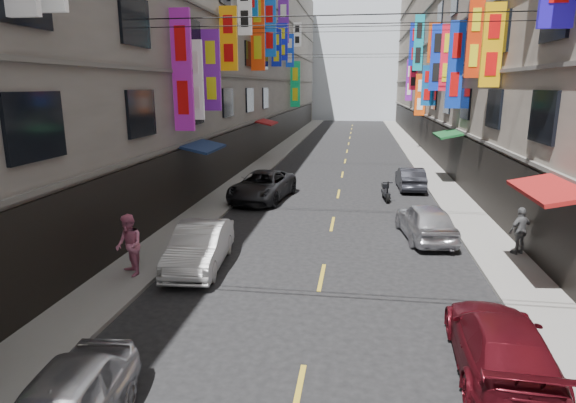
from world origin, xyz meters
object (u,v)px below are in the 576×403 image
(car_right_near, at_px, (500,344))
(car_right_mid, at_px, (426,221))
(car_left_mid, at_px, (200,246))
(car_left_far, at_px, (262,186))
(scooter_far_right, at_px, (386,192))
(pedestrian_rfar, at_px, (520,231))
(car_right_far, at_px, (410,178))
(pedestrian_lfar, at_px, (129,245))

(car_right_near, xyz_separation_m, car_right_mid, (-0.34, 9.01, 0.07))
(car_left_mid, xyz_separation_m, car_left_far, (0.13, 9.73, 0.02))
(scooter_far_right, height_order, car_right_mid, car_right_mid)
(car_left_mid, relative_size, car_right_mid, 1.03)
(scooter_far_right, bearing_deg, pedestrian_rfar, 111.98)
(car_right_mid, distance_m, car_right_far, 9.36)
(car_left_mid, xyz_separation_m, car_right_mid, (7.66, 4.15, 0.00))
(car_right_far, xyz_separation_m, pedestrian_rfar, (2.60, -10.98, 0.31))
(car_left_far, xyz_separation_m, car_right_far, (7.87, 3.77, -0.09))
(car_left_mid, xyz_separation_m, pedestrian_lfar, (-1.81, -1.23, 0.36))
(pedestrian_lfar, bearing_deg, car_right_mid, 76.85)
(car_left_far, relative_size, car_right_near, 1.19)
(car_right_mid, distance_m, pedestrian_lfar, 10.89)
(car_right_far, distance_m, pedestrian_lfar, 17.70)
(car_right_far, bearing_deg, pedestrian_lfar, 54.70)
(car_right_near, bearing_deg, car_left_mid, -28.15)
(car_right_near, height_order, pedestrian_rfar, pedestrian_rfar)
(pedestrian_lfar, relative_size, pedestrian_rfar, 1.15)
(car_left_far, distance_m, pedestrian_rfar, 12.71)
(car_right_near, bearing_deg, pedestrian_lfar, -17.18)
(car_right_mid, bearing_deg, car_left_far, -43.98)
(car_right_mid, relative_size, pedestrian_lfar, 2.20)
(car_right_far, height_order, pedestrian_lfar, pedestrian_lfar)
(car_left_far, distance_m, pedestrian_lfar, 11.13)
(car_left_mid, xyz_separation_m, pedestrian_rfar, (10.60, 2.53, 0.24))
(pedestrian_rfar, bearing_deg, scooter_far_right, -93.83)
(car_right_mid, bearing_deg, car_right_near, 84.76)
(car_left_far, xyz_separation_m, pedestrian_lfar, (-1.94, -10.96, 0.34))
(car_right_near, relative_size, pedestrian_rfar, 2.68)
(car_left_mid, bearing_deg, car_right_near, -36.19)
(car_left_far, bearing_deg, scooter_far_right, 14.93)
(car_right_mid, height_order, car_right_far, car_right_mid)
(car_right_mid, bearing_deg, car_left_mid, 21.05)
(car_left_far, distance_m, car_right_near, 16.57)
(pedestrian_lfar, bearing_deg, car_right_near, 26.91)
(scooter_far_right, relative_size, car_left_far, 0.34)
(scooter_far_right, distance_m, pedestrian_lfar, 14.40)
(car_left_far, relative_size, car_right_mid, 1.26)
(car_right_far, relative_size, pedestrian_rfar, 2.35)
(car_right_mid, relative_size, car_right_far, 1.08)
(car_left_mid, height_order, car_right_mid, car_right_mid)
(car_right_near, height_order, car_right_mid, car_right_mid)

